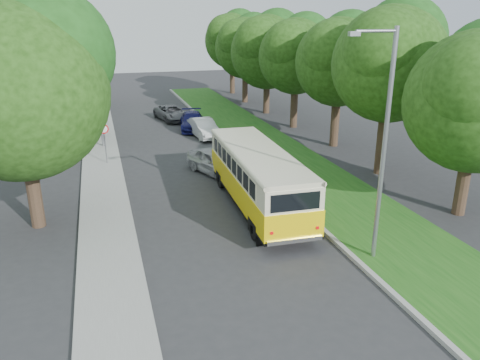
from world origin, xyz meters
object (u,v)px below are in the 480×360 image
object	(u,v)px
vintage_bus	(258,179)
car_white	(204,128)
car_blue	(192,121)
lamppost_near	(382,142)
car_silver	(216,162)
car_grey	(172,113)
lamppost_far	(96,85)

from	to	relation	value
vintage_bus	car_white	size ratio (longest dim) A/B	2.32
car_white	car_blue	bearing A→B (deg)	90.76
lamppost_near	car_silver	xyz separation A→B (m)	(-2.97, 11.00, -3.67)
lamppost_near	vintage_bus	xyz separation A→B (m)	(-2.34, 5.73, -2.98)
car_white	car_grey	bearing A→B (deg)	95.38
car_white	car_blue	distance (m)	2.67
car_silver	car_grey	size ratio (longest dim) A/B	0.93
car_white	lamppost_near	bearing A→B (deg)	-90.48
car_white	lamppost_far	bearing A→B (deg)	-178.57
lamppost_far	car_blue	bearing A→B (deg)	27.39
vintage_bus	car_silver	bearing A→B (deg)	98.82
vintage_bus	car_grey	world-z (taller)	vintage_bus
car_grey	lamppost_near	bearing A→B (deg)	-95.38
lamppost_near	car_blue	size ratio (longest dim) A/B	1.79
lamppost_near	car_silver	distance (m)	11.97
lamppost_near	car_grey	bearing A→B (deg)	96.69
lamppost_far	car_silver	size ratio (longest dim) A/B	1.82
car_silver	car_grey	world-z (taller)	car_silver
vintage_bus	car_silver	xyz separation A→B (m)	(-0.62, 5.27, -0.68)
lamppost_far	car_white	distance (m)	7.98
lamppost_near	lamppost_far	world-z (taller)	lamppost_near
vintage_bus	car_silver	size ratio (longest dim) A/B	2.27
lamppost_near	car_blue	distance (m)	22.45
car_silver	vintage_bus	bearing A→B (deg)	-104.36
lamppost_near	car_blue	bearing A→B (deg)	95.36
lamppost_far	car_white	world-z (taller)	lamppost_far
lamppost_far	car_white	size ratio (longest dim) A/B	1.86
lamppost_near	car_white	world-z (taller)	lamppost_near
lamppost_near	car_white	xyz separation A→B (m)	(-1.77, 19.39, -3.71)
car_blue	car_grey	bearing A→B (deg)	113.73
vintage_bus	car_grey	xyz separation A→B (m)	(-0.69, 20.11, -0.77)
car_grey	lamppost_far	bearing A→B (deg)	-140.75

